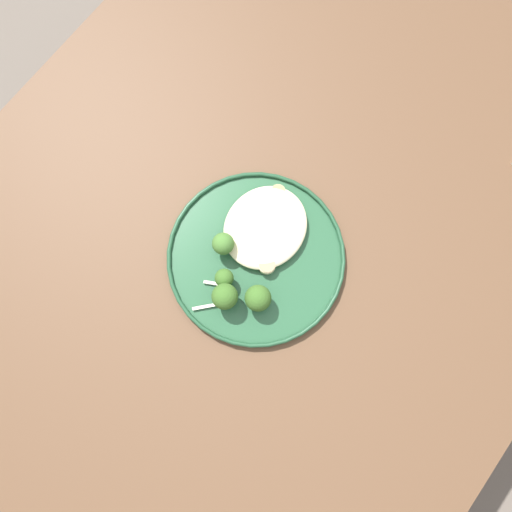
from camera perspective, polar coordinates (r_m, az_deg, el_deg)
The scene contains 14 objects.
ground at distance 1.54m, azimuth 0.79°, elevation -3.61°, with size 6.00×6.00×0.00m, color #665B51.
wooden_dining_table at distance 0.89m, azimuth 1.36°, elevation 2.17°, with size 1.40×1.00×0.74m.
dinner_plate at distance 0.80m, azimuth 0.00°, elevation -0.16°, with size 0.29×0.29×0.02m.
noodle_bed at distance 0.79m, azimuth 1.36°, elevation 3.18°, with size 0.15×0.13×0.03m.
seared_scallop_tilted_round at distance 0.81m, azimuth 2.56°, elevation 7.39°, with size 0.02×0.02×0.01m.
seared_scallop_left_edge at distance 0.78m, azimuth 1.27°, elevation -1.08°, with size 0.03×0.03×0.02m.
seared_scallop_rear_pale at distance 0.80m, azimuth -1.26°, elevation 4.06°, with size 0.03×0.03×0.02m.
seared_scallop_center_golden at distance 0.80m, azimuth 2.34°, elevation 3.22°, with size 0.03×0.03×0.01m.
broccoli_floret_split_head at distance 0.77m, azimuth -3.83°, elevation 1.40°, with size 0.04×0.04×0.05m.
broccoli_floret_beside_noodles at distance 0.77m, azimuth -3.78°, elevation -2.55°, with size 0.03×0.03×0.04m.
broccoli_floret_small_sprig at distance 0.75m, azimuth -3.65°, elevation -4.73°, with size 0.04×0.04×0.06m.
broccoli_floret_near_rim at distance 0.75m, azimuth 0.23°, elevation -4.93°, with size 0.04×0.04×0.05m.
onion_sliver_long_sliver at distance 0.79m, azimuth -4.71°, elevation -3.22°, with size 0.04×0.01×0.00m, color silver.
onion_sliver_curled_piece at distance 0.78m, azimuth -6.07°, elevation -5.86°, with size 0.04×0.01×0.00m, color silver.
Camera 1 is at (0.18, 0.11, 1.53)m, focal length 34.38 mm.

